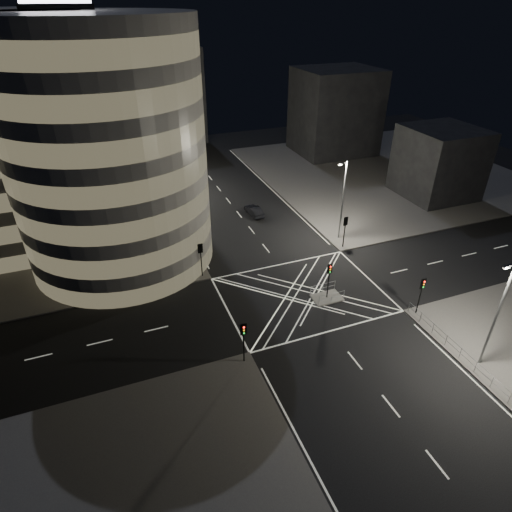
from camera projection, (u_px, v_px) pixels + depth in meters
name	position (u px, v px, depth m)	size (l,w,h in m)	color
ground	(302.00, 294.00, 44.04)	(120.00, 120.00, 0.00)	black
sidewalk_far_left	(15.00, 227.00, 56.65)	(42.00, 42.00, 0.15)	#55524F
sidewalk_far_right	(384.00, 171.00, 74.31)	(42.00, 42.00, 0.15)	#55524F
central_island	(327.00, 298.00, 43.42)	(3.00, 2.00, 0.15)	slate
office_tower_curved	(59.00, 144.00, 46.01)	(30.00, 29.00, 27.20)	gray
office_block_rear	(54.00, 112.00, 64.92)	(24.00, 16.00, 22.00)	gray
building_right_far	(335.00, 112.00, 79.77)	(14.00, 12.00, 15.00)	black
building_right_near	(439.00, 162.00, 63.21)	(10.00, 10.00, 10.00)	black
building_far_end	(156.00, 97.00, 84.25)	(18.00, 8.00, 18.00)	black
tree_a	(179.00, 237.00, 45.83)	(4.33, 4.33, 6.50)	black
tree_b	(168.00, 207.00, 50.10)	(3.93, 3.93, 7.24)	black
tree_c	(159.00, 190.00, 54.99)	(4.80, 4.80, 7.51)	black
tree_d	(150.00, 168.00, 59.28)	(5.33, 5.33, 8.74)	black
tree_e	(146.00, 166.00, 65.00)	(3.81, 3.81, 6.06)	black
traffic_signal_fl	(201.00, 254.00, 45.25)	(0.55, 0.22, 4.00)	black
traffic_signal_nl	(244.00, 336.00, 34.43)	(0.55, 0.22, 4.00)	black
traffic_signal_fr	(345.00, 226.00, 50.61)	(0.55, 0.22, 4.00)	black
traffic_signal_nr	(422.00, 290.00, 39.79)	(0.55, 0.22, 4.00)	black
traffic_signal_island	(329.00, 275.00, 41.93)	(0.55, 0.22, 4.00)	black
street_lamp_left_near	(182.00, 212.00, 47.81)	(1.25, 0.25, 10.00)	slate
street_lamp_left_far	(155.00, 162.00, 62.13)	(1.25, 0.25, 10.00)	slate
street_lamp_right_far	(343.00, 198.00, 51.17)	(1.25, 0.25, 10.00)	slate
street_lamp_right_near	(497.00, 312.00, 32.88)	(1.25, 0.25, 10.00)	slate
railing_near_right	(453.00, 346.00, 36.54)	(0.06, 11.70, 1.10)	slate
railing_island_south	(332.00, 298.00, 42.38)	(2.80, 0.06, 1.10)	slate
railing_island_north	(323.00, 288.00, 43.81)	(2.80, 0.06, 1.10)	slate
sedan	(254.00, 211.00, 59.45)	(1.40, 4.02, 1.32)	black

